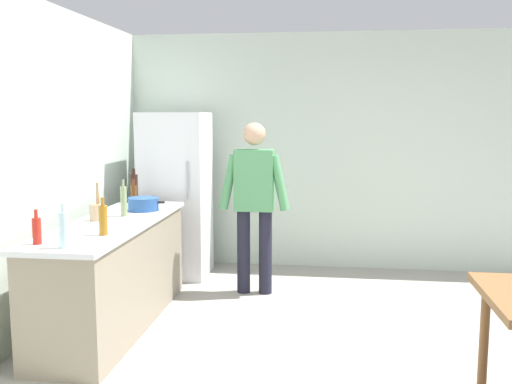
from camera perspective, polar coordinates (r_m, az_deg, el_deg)
ground_plane at (r=4.06m, az=10.18°, el=-18.34°), size 14.00×14.00×0.00m
wall_back at (r=6.66m, az=9.34°, el=3.98°), size 6.40×0.12×2.70m
wall_left at (r=4.55m, az=-24.27°, el=1.69°), size 0.12×5.60×2.70m
kitchen_counter at (r=4.97m, az=-14.05°, el=-7.93°), size 0.64×2.20×0.90m
refrigerator at (r=6.34m, az=-8.02°, el=-0.27°), size 0.70×0.67×1.80m
person at (r=5.60m, az=-0.16°, el=-0.44°), size 0.70×0.22×1.70m
cooking_pot at (r=5.34m, az=-11.21°, el=-1.19°), size 0.40×0.28×0.12m
utensil_jar at (r=4.92m, az=-15.70°, el=-1.87°), size 0.11×0.11×0.32m
bottle_water_clear at (r=3.97m, az=-18.67°, el=-3.56°), size 0.07×0.07×0.30m
bottle_sauce_red at (r=4.15m, az=-21.09°, el=-3.60°), size 0.06×0.06×0.24m
bottle_vinegar_tall at (r=5.06m, az=-13.11°, el=-0.86°), size 0.06×0.06×0.32m
bottle_beer_brown at (r=5.64m, az=-12.14°, el=-0.27°), size 0.06×0.06×0.26m
bottle_wine_dark at (r=5.86m, az=-12.10°, el=0.42°), size 0.08×0.08×0.34m
bottle_oil_amber at (r=4.31m, az=-15.05°, el=-2.68°), size 0.06×0.06×0.28m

